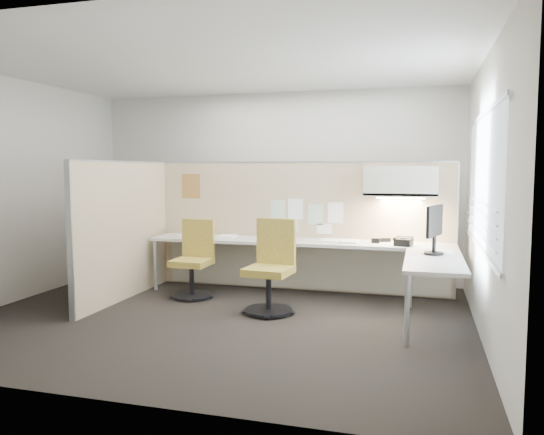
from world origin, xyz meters
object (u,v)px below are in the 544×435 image
(chair_left, at_px, (194,261))
(chair_right, at_px, (271,270))
(phone, at_px, (403,242))
(desk, at_px, (320,253))
(monitor, at_px, (435,226))

(chair_left, bearing_deg, chair_right, -19.93)
(chair_left, relative_size, phone, 4.02)
(chair_left, bearing_deg, desk, 11.40)
(monitor, height_order, phone, monitor)
(chair_left, relative_size, monitor, 1.85)
(chair_left, xyz_separation_m, monitor, (2.99, -0.28, 0.58))
(desk, height_order, phone, phone)
(chair_right, relative_size, phone, 4.33)
(monitor, relative_size, phone, 2.18)
(desk, relative_size, chair_right, 3.75)
(chair_right, bearing_deg, chair_left, 165.00)
(desk, xyz_separation_m, monitor, (1.37, -0.58, 0.44))
(monitor, xyz_separation_m, phone, (-0.35, 0.60, -0.26))
(desk, relative_size, phone, 16.22)
(monitor, bearing_deg, chair_right, 112.79)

